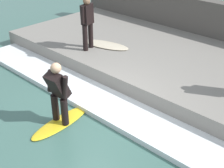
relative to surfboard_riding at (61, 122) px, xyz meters
The scene contains 8 objects.
ground_plane 0.74m from the surfboard_riding, 36.24° to the right, with size 28.00×28.00×0.00m, color #426B60.
concrete_ledge 4.05m from the surfboard_riding, ahead, with size 4.40×11.32×0.52m, color gray.
back_wall 6.53m from the surfboard_riding, ahead, with size 0.50×11.88×1.71m, color #544F49.
wave_foam_crest 1.31m from the surfboard_riding, 19.39° to the right, with size 1.16×10.75×0.14m, color white.
surfboard_riding is the anchor object (origin of this frame).
surfer_riding 0.86m from the surfboard_riding, 90.00° to the left, with size 0.49×0.67×1.49m.
surfer_waiting_near 3.58m from the surfboard_riding, 35.46° to the left, with size 0.54×0.32×1.62m.
surfboard_waiting_near 3.70m from the surfboard_riding, 27.73° to the left, with size 0.98×1.74×0.06m.
Camera 1 is at (-4.10, -4.47, 4.33)m, focal length 50.00 mm.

